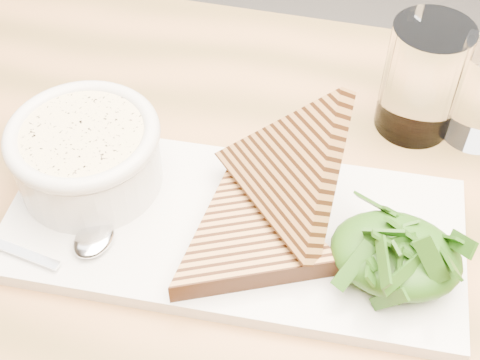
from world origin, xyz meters
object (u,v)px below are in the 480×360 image
(table_top, at_px, (327,349))
(platter, at_px, (233,229))
(soup_bowl, at_px, (88,160))
(glass_near, at_px, (423,79))

(table_top, xyz_separation_m, platter, (-0.10, 0.07, 0.03))
(soup_bowl, xyz_separation_m, glass_near, (0.27, 0.18, 0.02))
(platter, distance_m, glass_near, 0.24)
(platter, relative_size, glass_near, 3.40)
(soup_bowl, distance_m, glass_near, 0.32)
(table_top, xyz_separation_m, soup_bowl, (-0.24, 0.08, 0.06))
(platter, height_order, glass_near, glass_near)
(soup_bowl, relative_size, glass_near, 1.10)
(table_top, relative_size, soup_bowl, 9.81)
(platter, bearing_deg, soup_bowl, 176.42)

